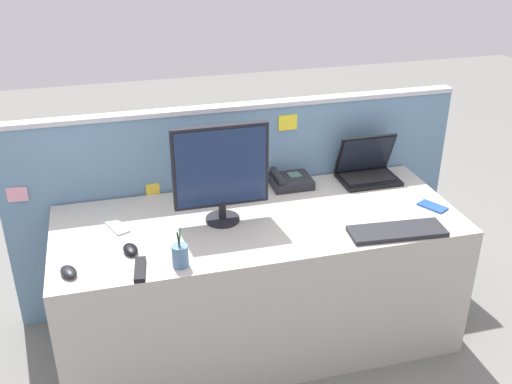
# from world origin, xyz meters

# --- Properties ---
(ground_plane) EXTENTS (10.00, 10.00, 0.00)m
(ground_plane) POSITION_xyz_m (0.00, 0.00, 0.00)
(ground_plane) COLOR slate
(desk) EXTENTS (1.94, 0.78, 0.71)m
(desk) POSITION_xyz_m (0.00, 0.00, 0.35)
(desk) COLOR #ADA89E
(desk) RESTS_ON ground_plane
(cubicle_divider) EXTENTS (2.43, 0.08, 1.14)m
(cubicle_divider) POSITION_xyz_m (-0.00, 0.43, 0.57)
(cubicle_divider) COLOR #6084A3
(cubicle_divider) RESTS_ON ground_plane
(desktop_monitor) EXTENTS (0.45, 0.16, 0.48)m
(desktop_monitor) POSITION_xyz_m (-0.17, 0.04, 0.97)
(desktop_monitor) COLOR black
(desktop_monitor) RESTS_ON desk
(laptop) EXTENTS (0.31, 0.23, 0.25)m
(laptop) POSITION_xyz_m (0.68, 0.28, 0.77)
(laptop) COLOR black
(laptop) RESTS_ON desk
(desk_phone) EXTENTS (0.21, 0.18, 0.08)m
(desk_phone) POSITION_xyz_m (0.25, 0.31, 0.74)
(desk_phone) COLOR #232328
(desk_phone) RESTS_ON desk
(keyboard_main) EXTENTS (0.46, 0.19, 0.02)m
(keyboard_main) POSITION_xyz_m (0.58, -0.30, 0.72)
(keyboard_main) COLOR #232328
(keyboard_main) RESTS_ON desk
(computer_mouse_right_hand) EXTENTS (0.08, 0.11, 0.03)m
(computer_mouse_right_hand) POSITION_xyz_m (-0.62, -0.15, 0.72)
(computer_mouse_right_hand) COLOR black
(computer_mouse_right_hand) RESTS_ON desk
(computer_mouse_left_hand) EXTENTS (0.09, 0.11, 0.03)m
(computer_mouse_left_hand) POSITION_xyz_m (-0.87, -0.26, 0.72)
(computer_mouse_left_hand) COLOR black
(computer_mouse_left_hand) RESTS_ON desk
(pen_cup) EXTENTS (0.07, 0.07, 0.18)m
(pen_cup) POSITION_xyz_m (-0.42, -0.31, 0.76)
(pen_cup) COLOR #4C7093
(pen_cup) RESTS_ON desk
(cell_phone_silver_slab) EXTENTS (0.11, 0.16, 0.01)m
(cell_phone_silver_slab) POSITION_xyz_m (-0.66, 0.09, 0.71)
(cell_phone_silver_slab) COLOR #B7BAC1
(cell_phone_silver_slab) RESTS_ON desk
(cell_phone_blue_case) EXTENTS (0.13, 0.16, 0.01)m
(cell_phone_blue_case) POSITION_xyz_m (0.87, -0.11, 0.71)
(cell_phone_blue_case) COLOR blue
(cell_phone_blue_case) RESTS_ON desk
(tv_remote) EXTENTS (0.06, 0.17, 0.02)m
(tv_remote) POSITION_xyz_m (-0.59, -0.30, 0.72)
(tv_remote) COLOR black
(tv_remote) RESTS_ON desk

